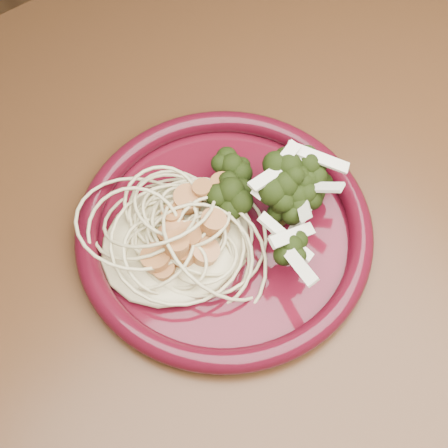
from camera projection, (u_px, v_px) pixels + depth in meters
dining_table at (279, 236)px, 0.71m from camera, size 1.20×0.80×0.75m
dinner_plate at (224, 229)px, 0.58m from camera, size 0.36×0.36×0.02m
spaghetti_pile at (175, 236)px, 0.57m from camera, size 0.18×0.17×0.03m
scallop_cluster at (172, 215)px, 0.53m from camera, size 0.17×0.17×0.04m
broccoli_pile at (283, 200)px, 0.57m from camera, size 0.15×0.18×0.06m
onion_garnish at (286, 179)px, 0.54m from camera, size 0.10×0.12×0.06m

